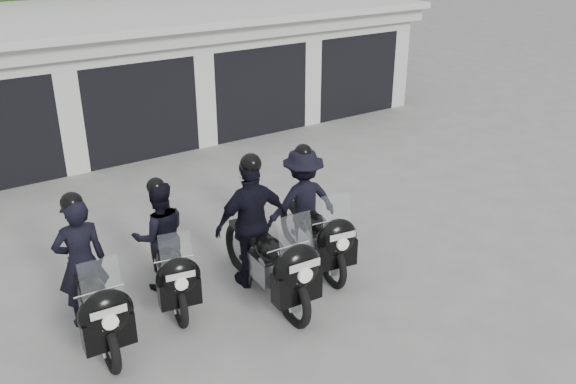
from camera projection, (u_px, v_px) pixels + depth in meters
ground at (279, 259)px, 9.74m from camera, size 80.00×80.00×0.00m
garage_block at (101, 75)px, 15.26m from camera, size 16.40×6.80×2.96m
background_vegetation at (55, 0)px, 18.58m from camera, size 20.00×3.90×5.80m
police_bike_a at (88, 282)px, 7.67m from camera, size 0.75×2.25×1.96m
police_bike_b at (164, 247)px, 8.57m from camera, size 0.98×2.03×1.78m
police_bike_c at (259, 235)px, 8.60m from camera, size 1.19×2.42×2.11m
police_bike_d at (307, 211)px, 9.48m from camera, size 1.23×2.19×1.92m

